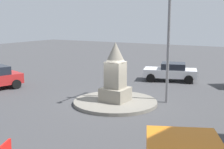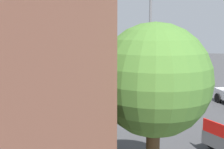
# 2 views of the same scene
# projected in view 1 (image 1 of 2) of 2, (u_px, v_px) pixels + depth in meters

# --- Properties ---
(ground_plane) EXTENTS (80.00, 80.00, 0.00)m
(ground_plane) POSITION_uv_depth(u_px,v_px,m) (115.00, 104.00, 16.79)
(ground_plane) COLOR #424244
(traffic_island) EXTENTS (4.66, 4.66, 0.18)m
(traffic_island) POSITION_uv_depth(u_px,v_px,m) (115.00, 102.00, 16.78)
(traffic_island) COLOR gray
(traffic_island) RESTS_ON ground
(monument) EXTENTS (1.39, 1.39, 3.26)m
(monument) POSITION_uv_depth(u_px,v_px,m) (115.00, 75.00, 16.50)
(monument) COLOR gray
(monument) RESTS_ON traffic_island
(streetlamp) EXTENTS (2.89, 0.28, 8.13)m
(streetlamp) POSITION_uv_depth(u_px,v_px,m) (169.00, 15.00, 16.20)
(streetlamp) COLOR slate
(streetlamp) RESTS_ON ground
(car_white_far_side) EXTENTS (2.88, 4.28, 1.40)m
(car_white_far_side) POSITION_uv_depth(u_px,v_px,m) (171.00, 72.00, 22.93)
(car_white_far_side) COLOR silver
(car_white_far_side) RESTS_ON ground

